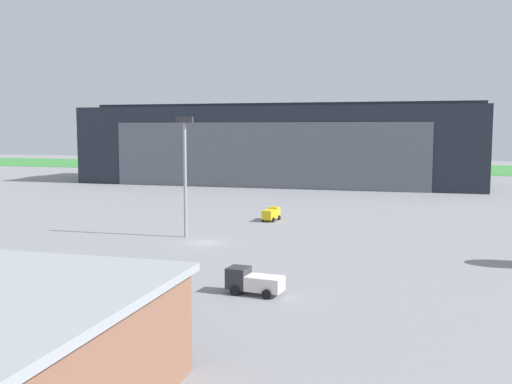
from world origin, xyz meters
The scene contains 6 objects.
ground_plane centered at (0.00, 0.00, 0.00)m, with size 440.00×440.00×0.00m, color gray.
grass_field_strip centered at (0.00, 156.68, 0.04)m, with size 440.00×56.00×0.08m, color #3C8A3C.
maintenance_hangar centered at (-10.59, 87.49, 10.44)m, with size 106.15×32.36×21.81m.
fuel_bowser centered at (3.85, 20.67, 1.12)m, with size 2.53×4.30×2.10m.
baggage_tug centered at (12.68, -21.57, 1.19)m, with size 5.31×2.89×2.35m.
apron_light_mast centered at (-3.98, 3.25, 9.85)m, with size 2.40×0.50×16.53m.
Camera 1 is at (27.04, -72.14, 14.95)m, focal length 41.68 mm.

